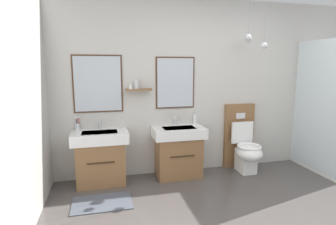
{
  "coord_description": "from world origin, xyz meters",
  "views": [
    {
      "loc": [
        -1.67,
        -1.9,
        1.57
      ],
      "look_at": [
        -0.8,
        1.66,
        0.95
      ],
      "focal_mm": 29.02,
      "sensor_mm": 36.0,
      "label": 1
    }
  ],
  "objects_px": {
    "shower_tray": "(329,143)",
    "toothbrush_cup": "(78,126)",
    "toilet": "(244,146)",
    "vanity_sink_right": "(178,150)",
    "vanity_sink_left": "(101,156)",
    "soap_dispenser": "(195,119)"
  },
  "relations": [
    {
      "from": "shower_tray",
      "to": "toothbrush_cup",
      "type": "bearing_deg",
      "value": 172.83
    },
    {
      "from": "toilet",
      "to": "shower_tray",
      "type": "height_order",
      "value": "shower_tray"
    },
    {
      "from": "vanity_sink_right",
      "to": "vanity_sink_left",
      "type": "bearing_deg",
      "value": 180.0
    },
    {
      "from": "toothbrush_cup",
      "to": "vanity_sink_left",
      "type": "bearing_deg",
      "value": -27.0
    },
    {
      "from": "toilet",
      "to": "soap_dispenser",
      "type": "xyz_separation_m",
      "value": [
        -0.73,
        0.17,
        0.42
      ]
    },
    {
      "from": "vanity_sink_right",
      "to": "toilet",
      "type": "distance_m",
      "value": 1.03
    },
    {
      "from": "toothbrush_cup",
      "to": "vanity_sink_right",
      "type": "bearing_deg",
      "value": -6.1
    },
    {
      "from": "soap_dispenser",
      "to": "vanity_sink_right",
      "type": "bearing_deg",
      "value": -152.16
    },
    {
      "from": "vanity_sink_left",
      "to": "vanity_sink_right",
      "type": "relative_size",
      "value": 1.0
    },
    {
      "from": "vanity_sink_right",
      "to": "shower_tray",
      "type": "bearing_deg",
      "value": -7.8
    },
    {
      "from": "toothbrush_cup",
      "to": "shower_tray",
      "type": "height_order",
      "value": "shower_tray"
    },
    {
      "from": "toilet",
      "to": "shower_tray",
      "type": "distance_m",
      "value": 1.3
    },
    {
      "from": "toothbrush_cup",
      "to": "soap_dispenser",
      "type": "distance_m",
      "value": 1.66
    },
    {
      "from": "vanity_sink_right",
      "to": "soap_dispenser",
      "type": "bearing_deg",
      "value": 27.84
    },
    {
      "from": "vanity_sink_right",
      "to": "toilet",
      "type": "xyz_separation_m",
      "value": [
        1.03,
        -0.01,
        -0.01
      ]
    },
    {
      "from": "vanity_sink_right",
      "to": "shower_tray",
      "type": "relative_size",
      "value": 0.38
    },
    {
      "from": "toothbrush_cup",
      "to": "soap_dispenser",
      "type": "bearing_deg",
      "value": 0.36
    },
    {
      "from": "toilet",
      "to": "vanity_sink_right",
      "type": "bearing_deg",
      "value": 179.2
    },
    {
      "from": "toilet",
      "to": "vanity_sink_left",
      "type": "bearing_deg",
      "value": 179.61
    },
    {
      "from": "vanity_sink_right",
      "to": "toilet",
      "type": "relative_size",
      "value": 0.73
    },
    {
      "from": "vanity_sink_left",
      "to": "toothbrush_cup",
      "type": "relative_size",
      "value": 3.57
    },
    {
      "from": "toilet",
      "to": "soap_dispenser",
      "type": "bearing_deg",
      "value": 166.89
    }
  ]
}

